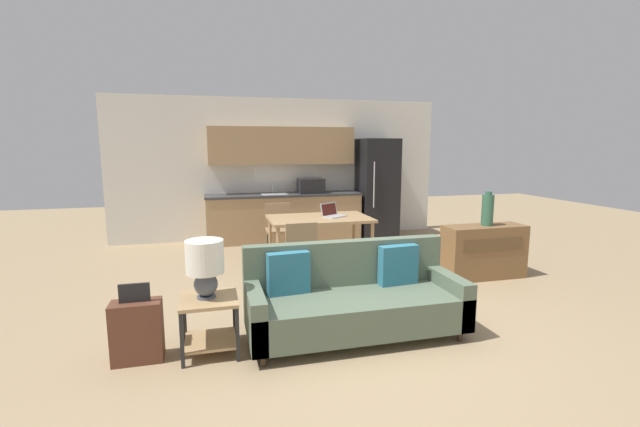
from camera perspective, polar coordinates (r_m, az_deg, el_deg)
name	(u,v)px	position (r m, az deg, el deg)	size (l,w,h in m)	color
ground_plane	(361,333)	(4.33, 5.51, -15.63)	(20.00, 20.00, 0.00)	#9E8460
wall_back	(281,169)	(8.44, -5.23, 5.97)	(6.40, 0.07, 2.70)	silver
kitchen_counter	(284,196)	(8.19, -4.77, 2.30)	(2.93, 0.65, 2.15)	tan
refrigerator	(377,188)	(8.60, 7.63, 3.41)	(0.71, 0.72, 1.94)	black
dining_table	(319,222)	(6.26, -0.08, -1.09)	(1.47, 0.92, 0.77)	tan
couch	(353,300)	(4.21, 4.38, -11.38)	(2.04, 0.80, 0.87)	#3D2D1E
side_table	(210,316)	(3.95, -14.51, -13.05)	(0.49, 0.49, 0.50)	tan
table_lamp	(205,263)	(3.81, -15.09, -6.42)	(0.32, 0.32, 0.51)	#4C515B
credenza	(484,251)	(6.31, 20.98, -4.75)	(1.13, 0.40, 0.73)	brown
vase	(488,210)	(6.22, 21.45, 0.48)	(0.16, 0.16, 0.47)	#336047
dining_chair_near_left	(299,250)	(5.45, -2.78, -4.91)	(0.43, 0.43, 0.86)	#997A56
dining_chair_far_left	(279,227)	(7.03, -5.52, -1.75)	(0.44, 0.44, 0.86)	#997A56
laptop	(332,213)	(6.31, 1.63, 0.03)	(0.40, 0.38, 0.20)	#B7BABC
suitcase	(137,331)	(4.03, -23.20, -14.18)	(0.41, 0.22, 0.68)	brown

